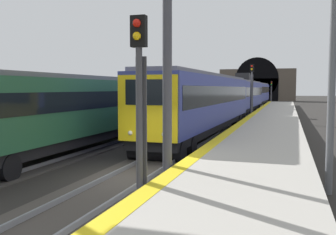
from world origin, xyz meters
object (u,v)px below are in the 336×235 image
(train_adjacent_platform, at_px, (149,101))
(railway_signal_near, at_px, (139,101))
(catenary_mast_near, at_px, (332,61))
(train_main_approaching, at_px, (242,95))
(railway_signal_far, at_px, (271,90))
(railway_signal_mid, at_px, (252,88))
(overhead_signal_gantry, at_px, (41,7))

(train_adjacent_platform, relative_size, railway_signal_near, 7.94)
(train_adjacent_platform, xyz_separation_m, catenary_mast_near, (-15.14, -11.43, 1.82))
(train_adjacent_platform, xyz_separation_m, railway_signal_near, (-18.87, -6.76, 0.70))
(train_main_approaching, xyz_separation_m, railway_signal_far, (38.21, -1.80, 0.52))
(train_main_approaching, xyz_separation_m, railway_signal_mid, (-8.06, -1.80, 0.86))
(overhead_signal_gantry, distance_m, catenary_mast_near, 9.27)
(railway_signal_near, xyz_separation_m, overhead_signal_gantry, (2.15, 4.28, 2.95))
(train_main_approaching, xyz_separation_m, catenary_mast_near, (-34.19, -6.47, 1.66))
(railway_signal_mid, xyz_separation_m, railway_signal_far, (46.27, 0.00, -0.35))
(train_adjacent_platform, bearing_deg, catenary_mast_near, -142.43)
(railway_signal_near, bearing_deg, catenary_mast_near, 128.62)
(railway_signal_mid, xyz_separation_m, overhead_signal_gantry, (-27.72, 4.28, 2.61))
(railway_signal_near, bearing_deg, railway_signal_far, -180.00)
(train_main_approaching, bearing_deg, train_adjacent_platform, -13.28)
(train_adjacent_platform, distance_m, overhead_signal_gantry, 17.29)
(overhead_signal_gantry, bearing_deg, train_main_approaching, -3.96)
(train_main_approaching, bearing_deg, railway_signal_near, 4.02)
(railway_signal_near, bearing_deg, overhead_signal_gantry, -116.63)
(train_main_approaching, height_order, train_adjacent_platform, train_main_approaching)
(overhead_signal_gantry, height_order, catenary_mast_near, catenary_mast_near)
(railway_signal_mid, height_order, catenary_mast_near, catenary_mast_near)
(train_main_approaching, distance_m, train_adjacent_platform, 19.69)
(train_main_approaching, xyz_separation_m, overhead_signal_gantry, (-35.78, 2.48, 3.48))
(train_adjacent_platform, relative_size, railway_signal_far, 8.27)
(train_main_approaching, distance_m, railway_signal_mid, 8.30)
(overhead_signal_gantry, xyz_separation_m, catenary_mast_near, (1.58, -8.95, -1.82))
(railway_signal_near, relative_size, railway_signal_mid, 0.89)
(overhead_signal_gantry, bearing_deg, railway_signal_mid, -8.78)
(train_adjacent_platform, height_order, catenary_mast_near, catenary_mast_near)
(train_main_approaching, height_order, railway_signal_mid, railway_signal_mid)
(overhead_signal_gantry, bearing_deg, catenary_mast_near, -79.96)
(train_adjacent_platform, height_order, overhead_signal_gantry, overhead_signal_gantry)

